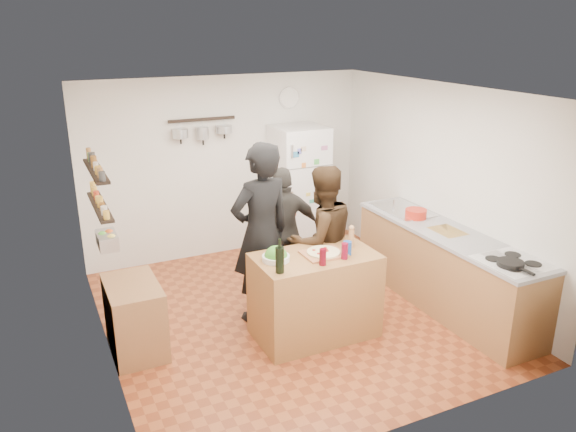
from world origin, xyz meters
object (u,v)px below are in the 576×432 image
salad_bowl (276,258)px  wall_clock (289,98)px  prep_island (315,295)px  fridge (299,189)px  pepper_mill (351,238)px  counter_run (445,269)px  wine_bottle (280,260)px  salt_canister (347,248)px  red_bowl (416,214)px  person_left (261,234)px  side_table (135,317)px  person_back (284,232)px  person_center (321,241)px  skillet (510,263)px

salad_bowl → wall_clock: (1.34, 2.53, 1.21)m
prep_island → fridge: fridge is taller
pepper_mill → counter_run: (1.22, -0.10, -0.56)m
wine_bottle → salt_canister: wine_bottle is taller
wine_bottle → fridge: (1.42, 2.47, -0.14)m
red_bowl → fridge: size_ratio=0.14×
salt_canister → person_left: 0.96m
wine_bottle → side_table: bearing=150.2°
counter_run → prep_island: bearing=178.3°
wine_bottle → person_back: bearing=63.6°
salad_bowl → red_bowl: bearing=12.0°
person_back → side_table: person_back is taller
person_back → side_table: size_ratio=1.97×
wall_clock → person_center: bearing=-105.9°
prep_island → side_table: size_ratio=1.56×
fridge → counter_run: bearing=-71.9°
person_center → pepper_mill: bearing=104.0°
pepper_mill → counter_run: bearing=-4.6°
red_bowl → salt_canister: bearing=-155.5°
salad_bowl → pepper_mill: (0.87, 0.00, 0.07)m
person_center → red_bowl: bearing=177.1°
pepper_mill → fridge: 2.25m
fridge → side_table: fridge is taller
person_left → wall_clock: size_ratio=6.69×
wine_bottle → wall_clock: 3.33m
salad_bowl → red_bowl: red_bowl is taller
pepper_mill → salad_bowl: bearing=180.0°
fridge → side_table: (-2.69, -1.75, -0.54)m
salt_canister → counter_run: 1.47m
person_left → counter_run: size_ratio=0.76×
salad_bowl → side_table: size_ratio=0.34×
salad_bowl → side_table: 1.53m
person_left → fridge: 2.10m
salad_bowl → red_bowl: (2.04, 0.43, 0.04)m
person_center → red_bowl: person_center is taller
person_left → fridge: (1.28, 1.66, -0.10)m
salad_bowl → red_bowl: 2.09m
wall_clock → counter_run: bearing=-74.1°
salt_canister → side_table: (-2.07, 0.62, -0.62)m
pepper_mill → wall_clock: bearing=79.4°
prep_island → person_back: 1.12m
person_center → person_back: size_ratio=1.09×
skillet → fridge: fridge is taller
person_back → fridge: (0.79, 1.19, 0.11)m
skillet → side_table: skillet is taller
salad_bowl → fridge: fridge is taller
person_back → prep_island: bearing=89.5°
person_back → fridge: 1.44m
person_center → counter_run: bearing=155.5°
person_left → red_bowl: 1.98m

